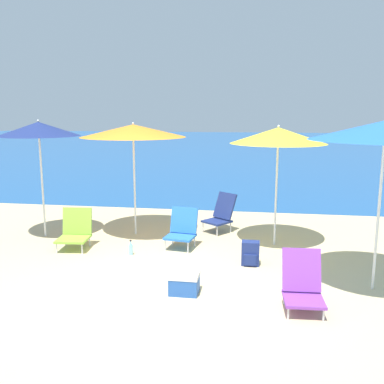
% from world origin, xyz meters
% --- Properties ---
extents(ground_plane, '(60.00, 60.00, 0.00)m').
position_xyz_m(ground_plane, '(0.00, 0.00, 0.00)').
color(ground_plane, '#D1BA89').
extents(sea_water, '(60.00, 40.00, 0.01)m').
position_xyz_m(sea_water, '(0.00, 24.54, 0.00)').
color(sea_water, '#1E5699').
rests_on(sea_water, ground).
extents(beach_umbrella_orange, '(1.99, 1.99, 2.16)m').
position_xyz_m(beach_umbrella_orange, '(-1.01, 2.31, 2.00)').
color(beach_umbrella_orange, white).
rests_on(beach_umbrella_orange, ground).
extents(beach_umbrella_navy, '(1.50, 1.50, 2.22)m').
position_xyz_m(beach_umbrella_navy, '(-2.68, 1.91, 2.04)').
color(beach_umbrella_navy, white).
rests_on(beach_umbrella_navy, ground).
extents(beach_umbrella_yellow, '(1.67, 1.67, 2.13)m').
position_xyz_m(beach_umbrella_yellow, '(1.66, 2.05, 1.95)').
color(beach_umbrella_yellow, white).
rests_on(beach_umbrella_yellow, ground).
extents(beach_chair_purple, '(0.50, 0.61, 0.70)m').
position_xyz_m(beach_chair_purple, '(1.90, -0.47, 0.31)').
color(beach_chair_purple, silver).
rests_on(beach_chair_purple, ground).
extents(beach_chair_navy, '(0.71, 0.73, 0.76)m').
position_xyz_m(beach_chair_navy, '(0.62, 2.76, 0.37)').
color(beach_chair_navy, silver).
rests_on(beach_chair_navy, ground).
extents(beach_chair_blue, '(0.56, 0.59, 0.69)m').
position_xyz_m(beach_chair_blue, '(0.04, 1.65, 0.34)').
color(beach_chair_blue, silver).
rests_on(beach_chair_blue, ground).
extents(beach_chair_lime, '(0.57, 0.61, 0.69)m').
position_xyz_m(beach_chair_lime, '(-1.81, 1.33, 0.31)').
color(beach_chair_lime, silver).
rests_on(beach_chair_lime, ground).
extents(backpack_navy, '(0.28, 0.21, 0.38)m').
position_xyz_m(backpack_navy, '(1.25, 0.93, 0.19)').
color(backpack_navy, navy).
rests_on(backpack_navy, ground).
extents(water_bottle, '(0.07, 0.07, 0.25)m').
position_xyz_m(water_bottle, '(-0.74, 1.10, 0.10)').
color(water_bottle, '#8CCCEA').
rests_on(water_bottle, ground).
extents(cooler_box, '(0.38, 0.33, 0.28)m').
position_xyz_m(cooler_box, '(0.41, -0.26, 0.14)').
color(cooler_box, '#2859B2').
rests_on(cooler_box, ground).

